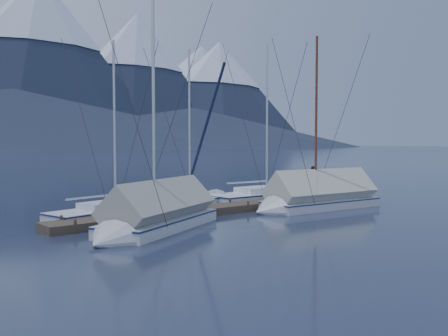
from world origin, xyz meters
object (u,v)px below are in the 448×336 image
at_px(sailboat_open_mid, 195,203).
at_px(sailboat_covered_far, 152,219).
at_px(sailboat_open_right, 273,196).
at_px(sailboat_open_left, 123,211).
at_px(sailboat_covered_near, 313,200).
at_px(person, 314,180).

relative_size(sailboat_open_mid, sailboat_covered_far, 0.93).
bearing_deg(sailboat_open_right, sailboat_covered_far, -158.83).
xyz_separation_m(sailboat_open_left, sailboat_open_mid, (4.64, 0.47, 0.00)).
xyz_separation_m(sailboat_covered_near, person, (3.27, 2.66, 0.70)).
xyz_separation_m(sailboat_open_mid, sailboat_open_right, (5.39, -0.73, 0.02)).
height_order(sailboat_open_mid, person, sailboat_open_mid).
bearing_deg(sailboat_open_mid, sailboat_open_left, -174.25).
distance_m(sailboat_covered_near, sailboat_covered_far, 9.75).
height_order(sailboat_open_right, sailboat_covered_near, sailboat_open_right).
height_order(sailboat_covered_far, person, sailboat_covered_far).
distance_m(sailboat_covered_far, person, 13.32).
bearing_deg(sailboat_open_left, sailboat_open_mid, 5.75).
bearing_deg(person, sailboat_open_mid, 89.64).
bearing_deg(sailboat_covered_near, sailboat_open_right, 71.35).
height_order(sailboat_covered_near, sailboat_covered_far, sailboat_covered_far).
bearing_deg(sailboat_open_left, person, -9.15).
height_order(sailboat_open_right, person, sailboat_open_right).
bearing_deg(sailboat_open_right, sailboat_open_left, 178.52).
bearing_deg(sailboat_open_left, sailboat_covered_far, -104.38).
bearing_deg(sailboat_covered_far, person, 11.68).
xyz_separation_m(sailboat_covered_far, person, (13.02, 2.69, 0.71)).
distance_m(sailboat_open_right, sailboat_covered_far, 12.02).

